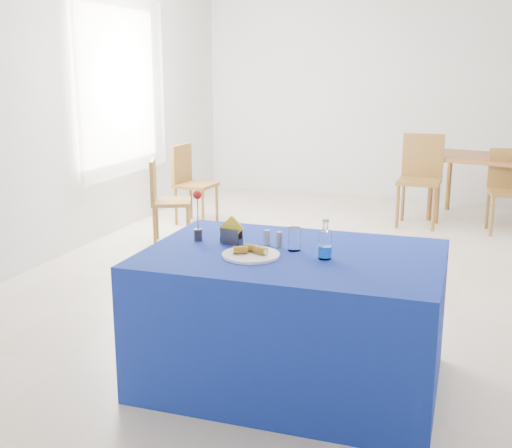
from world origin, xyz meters
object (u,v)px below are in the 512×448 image
Objects in this scene: plate at (251,255)px; chair_bg_right at (508,185)px; chair_win_b at (190,178)px; blue_table at (292,318)px; water_bottle at (325,246)px; chair_bg_left at (421,173)px; oak_table at (494,163)px; chair_win_a at (163,195)px.

chair_bg_right reaches higher than plate.
chair_win_b is at bearing -175.30° from chair_bg_right.
blue_table is 1.79× the size of chair_bg_right.
chair_bg_left reaches higher than water_bottle.
oak_table is (1.34, 4.66, -0.09)m from plate.
chair_win_a reaches higher than blue_table.
water_bottle is 4.18m from chair_bg_left.
plate reaches higher than blue_table.
chair_win_b is (-2.49, -0.76, -0.07)m from chair_bg_left.
blue_table is 4.26m from chair_bg_right.
blue_table is 0.49m from water_bottle.
chair_bg_left is at bearing 169.69° from chair_bg_right.
plate is 0.35× the size of chair_bg_right.
chair_bg_left reaches higher than chair_win_b.
blue_table is at bearing -114.68° from chair_bg_right.
blue_table is 3.96m from chair_win_b.
chair_bg_right reaches higher than blue_table.
blue_table reaches higher than oak_table.
oak_table is 1.74× the size of chair_bg_right.
chair_bg_right is (1.48, 4.19, -0.25)m from plate.
water_bottle is 3.34m from chair_win_a.
chair_win_a is (-2.00, 2.44, 0.12)m from blue_table.
water_bottle is 4.13m from chair_win_b.
chair_win_a is at bearing -146.55° from oak_table.
blue_table is at bearing -92.45° from chair_bg_left.
chair_win_a is (-3.29, -1.61, -0.02)m from chair_bg_right.
chair_bg_right is at bearing -87.10° from chair_win_a.
chair_win_b is at bearing -160.24° from oak_table.
blue_table is (0.19, 0.14, -0.39)m from plate.
plate is 4.29m from chair_bg_left.
plate is 4.85m from oak_table.
plate is at bearing -143.88° from blue_table.
water_bottle is 4.27m from chair_bg_right.
chair_win_a is at bearing 131.26° from water_bottle.
water_bottle reaches higher than oak_table.
water_bottle is at bearing -161.93° from chair_win_a.
chair_bg_left is 1.19× the size of chair_win_a.
chair_bg_right and chair_win_b have the same top height.
water_bottle is at bearing -101.80° from oak_table.
chair_bg_right is at bearing 70.51° from plate.
chair_bg_right reaches higher than oak_table.
plate is 3.16m from chair_win_a.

